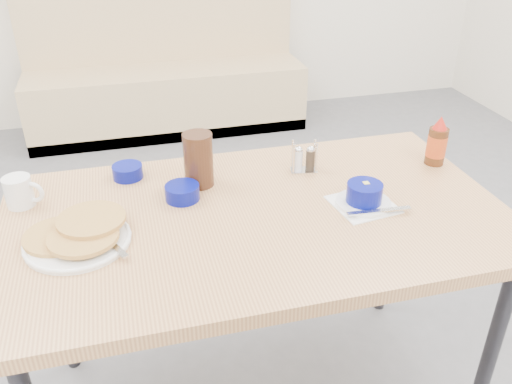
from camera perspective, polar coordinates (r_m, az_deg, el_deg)
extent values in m
cube|color=tan|center=(3.96, -9.26, 9.66)|extent=(1.90, 0.55, 0.45)
cube|color=tan|center=(4.03, -10.23, 17.30)|extent=(1.90, 0.12, 1.00)
cube|color=#2D2D33|center=(4.02, -9.05, 7.19)|extent=(1.90, 0.55, 0.08)
cube|color=tan|center=(1.52, 0.10, -2.79)|extent=(1.40, 0.80, 0.04)
cylinder|color=#2D2D33|center=(1.79, 23.39, -15.55)|extent=(0.04, 0.04, 0.72)
cylinder|color=#2D2D33|center=(1.99, -20.21, -9.51)|extent=(0.04, 0.04, 0.72)
cylinder|color=#2D2D33|center=(2.19, 13.81, -4.51)|extent=(0.04, 0.04, 0.72)
cylinder|color=white|center=(1.46, -18.24, -4.92)|extent=(0.27, 0.27, 0.01)
cylinder|color=#DFA454|center=(1.47, -20.07, -4.35)|extent=(0.18, 0.18, 0.01)
cylinder|color=#DFA454|center=(1.43, -17.72, -4.53)|extent=(0.18, 0.18, 0.01)
cylinder|color=#DFA454|center=(1.47, -16.96, -2.77)|extent=(0.18, 0.18, 0.01)
cube|color=silver|center=(1.40, -14.69, -5.52)|extent=(0.07, 0.11, 0.00)
cylinder|color=white|center=(1.67, -23.70, 0.04)|extent=(0.08, 0.08, 0.09)
cylinder|color=black|center=(1.65, -23.98, 1.23)|extent=(0.07, 0.07, 0.00)
torus|color=white|center=(1.65, -22.41, -0.03)|extent=(0.07, 0.04, 0.07)
cube|color=white|center=(1.58, 11.20, -1.29)|extent=(0.19, 0.19, 0.00)
cylinder|color=white|center=(1.57, 11.22, -1.09)|extent=(0.16, 0.16, 0.01)
cylinder|color=#050C73|center=(1.56, 11.34, -0.07)|extent=(0.10, 0.10, 0.06)
cylinder|color=white|center=(1.55, 11.42, 0.64)|extent=(0.09, 0.09, 0.01)
cube|color=#F4DB60|center=(1.55, 11.51, 0.86)|extent=(0.02, 0.02, 0.01)
cube|color=silver|center=(1.53, 12.84, -1.95)|extent=(0.19, 0.03, 0.00)
cylinder|color=#050C73|center=(1.73, -13.36, 2.10)|extent=(0.09, 0.09, 0.04)
cylinder|color=#050C73|center=(1.58, -7.77, -0.03)|extent=(0.10, 0.10, 0.04)
cylinder|color=#381E12|center=(1.63, -6.09, 3.40)|extent=(0.09, 0.09, 0.17)
cube|color=silver|center=(1.74, 5.04, 2.32)|extent=(0.09, 0.06, 0.00)
cylinder|color=silver|center=(1.70, 4.02, 3.51)|extent=(0.01, 0.01, 0.10)
cylinder|color=silver|center=(1.71, 6.38, 3.58)|extent=(0.01, 0.01, 0.10)
cylinder|color=silver|center=(1.73, 3.87, 4.03)|extent=(0.01, 0.01, 0.10)
cylinder|color=silver|center=(1.74, 6.18, 4.09)|extent=(0.01, 0.01, 0.10)
cylinder|color=silver|center=(1.72, 4.45, 3.33)|extent=(0.03, 0.03, 0.07)
cylinder|color=#3F3326|center=(1.73, 5.73, 3.36)|extent=(0.03, 0.03, 0.07)
cylinder|color=#47230F|center=(1.85, 18.46, 4.59)|extent=(0.06, 0.06, 0.12)
cylinder|color=#C86C17|center=(1.85, 18.48, 4.66)|extent=(0.06, 0.06, 0.07)
cone|color=red|center=(1.82, 18.87, 6.93)|extent=(0.05, 0.05, 0.04)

